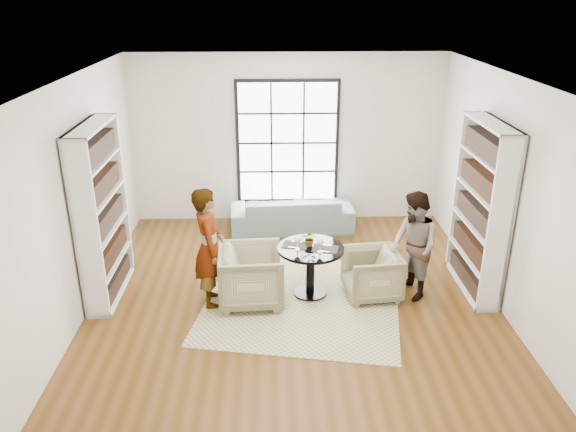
{
  "coord_description": "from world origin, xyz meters",
  "views": [
    {
      "loc": [
        -0.28,
        -6.71,
        4.0
      ],
      "look_at": [
        -0.07,
        0.4,
        1.09
      ],
      "focal_mm": 35.0,
      "sensor_mm": 36.0,
      "label": 1
    }
  ],
  "objects_px": {
    "armchair_left": "(251,276)",
    "person_left": "(209,247)",
    "pedestal_table": "(311,260)",
    "wine_glass_right": "(320,242)",
    "wine_glass_left": "(298,240)",
    "armchair_right": "(372,274)",
    "flower_centerpiece": "(310,239)",
    "sofa": "(292,213)",
    "person_right": "(414,246)"
  },
  "relations": [
    {
      "from": "person_left",
      "to": "person_right",
      "type": "distance_m",
      "value": 2.75
    },
    {
      "from": "sofa",
      "to": "wine_glass_left",
      "type": "xyz_separation_m",
      "value": [
        -0.01,
        -2.38,
        0.56
      ]
    },
    {
      "from": "person_left",
      "to": "wine_glass_right",
      "type": "distance_m",
      "value": 1.47
    },
    {
      "from": "wine_glass_left",
      "to": "flower_centerpiece",
      "type": "xyz_separation_m",
      "value": [
        0.18,
        0.14,
        -0.04
      ]
    },
    {
      "from": "pedestal_table",
      "to": "wine_glass_right",
      "type": "height_order",
      "value": "wine_glass_right"
    },
    {
      "from": "wine_glass_right",
      "to": "flower_centerpiece",
      "type": "height_order",
      "value": "flower_centerpiece"
    },
    {
      "from": "pedestal_table",
      "to": "wine_glass_left",
      "type": "bearing_deg",
      "value": -154.5
    },
    {
      "from": "pedestal_table",
      "to": "person_right",
      "type": "bearing_deg",
      "value": -2.7
    },
    {
      "from": "sofa",
      "to": "person_left",
      "type": "bearing_deg",
      "value": 60.82
    },
    {
      "from": "armchair_left",
      "to": "wine_glass_left",
      "type": "xyz_separation_m",
      "value": [
        0.62,
        0.09,
        0.48
      ]
    },
    {
      "from": "person_left",
      "to": "flower_centerpiece",
      "type": "height_order",
      "value": "person_left"
    },
    {
      "from": "pedestal_table",
      "to": "flower_centerpiece",
      "type": "xyz_separation_m",
      "value": [
        -0.01,
        0.05,
        0.31
      ]
    },
    {
      "from": "flower_centerpiece",
      "to": "person_right",
      "type": "bearing_deg",
      "value": -4.86
    },
    {
      "from": "pedestal_table",
      "to": "flower_centerpiece",
      "type": "height_order",
      "value": "flower_centerpiece"
    },
    {
      "from": "wine_glass_right",
      "to": "person_left",
      "type": "bearing_deg",
      "value": -179.17
    },
    {
      "from": "sofa",
      "to": "wine_glass_right",
      "type": "height_order",
      "value": "wine_glass_right"
    },
    {
      "from": "wine_glass_left",
      "to": "flower_centerpiece",
      "type": "height_order",
      "value": "flower_centerpiece"
    },
    {
      "from": "wine_glass_right",
      "to": "person_right",
      "type": "bearing_deg",
      "value": 3.97
    },
    {
      "from": "pedestal_table",
      "to": "wine_glass_left",
      "type": "height_order",
      "value": "wine_glass_left"
    },
    {
      "from": "person_right",
      "to": "pedestal_table",
      "type": "bearing_deg",
      "value": -106.37
    },
    {
      "from": "wine_glass_right",
      "to": "flower_centerpiece",
      "type": "relative_size",
      "value": 0.95
    },
    {
      "from": "armchair_right",
      "to": "flower_centerpiece",
      "type": "relative_size",
      "value": 3.46
    },
    {
      "from": "wine_glass_left",
      "to": "armchair_left",
      "type": "bearing_deg",
      "value": -172.0
    },
    {
      "from": "armchair_left",
      "to": "wine_glass_left",
      "type": "distance_m",
      "value": 0.79
    },
    {
      "from": "armchair_right",
      "to": "flower_centerpiece",
      "type": "distance_m",
      "value": 0.99
    },
    {
      "from": "wine_glass_right",
      "to": "flower_centerpiece",
      "type": "xyz_separation_m",
      "value": [
        -0.12,
        0.21,
        -0.04
      ]
    },
    {
      "from": "armchair_left",
      "to": "wine_glass_right",
      "type": "relative_size",
      "value": 4.27
    },
    {
      "from": "pedestal_table",
      "to": "wine_glass_right",
      "type": "distance_m",
      "value": 0.39
    },
    {
      "from": "sofa",
      "to": "wine_glass_left",
      "type": "height_order",
      "value": "wine_glass_left"
    },
    {
      "from": "person_right",
      "to": "wine_glass_left",
      "type": "distance_m",
      "value": 1.58
    },
    {
      "from": "armchair_right",
      "to": "armchair_left",
      "type": "bearing_deg",
      "value": -92.13
    },
    {
      "from": "armchair_left",
      "to": "person_left",
      "type": "relative_size",
      "value": 0.52
    },
    {
      "from": "wine_glass_right",
      "to": "wine_glass_left",
      "type": "bearing_deg",
      "value": 167.42
    },
    {
      "from": "armchair_left",
      "to": "person_left",
      "type": "height_order",
      "value": "person_left"
    },
    {
      "from": "person_right",
      "to": "flower_centerpiece",
      "type": "relative_size",
      "value": 7.06
    },
    {
      "from": "sofa",
      "to": "person_left",
      "type": "xyz_separation_m",
      "value": [
        -1.18,
        -2.46,
        0.52
      ]
    },
    {
      "from": "armchair_right",
      "to": "person_left",
      "type": "bearing_deg",
      "value": -93.08
    },
    {
      "from": "sofa",
      "to": "person_right",
      "type": "height_order",
      "value": "person_right"
    },
    {
      "from": "person_left",
      "to": "flower_centerpiece",
      "type": "relative_size",
      "value": 7.74
    },
    {
      "from": "armchair_left",
      "to": "wine_glass_right",
      "type": "xyz_separation_m",
      "value": [
        0.92,
        0.02,
        0.48
      ]
    },
    {
      "from": "pedestal_table",
      "to": "wine_glass_left",
      "type": "xyz_separation_m",
      "value": [
        -0.18,
        -0.09,
        0.35
      ]
    },
    {
      "from": "armchair_right",
      "to": "wine_glass_right",
      "type": "relative_size",
      "value": 3.64
    },
    {
      "from": "person_left",
      "to": "pedestal_table",
      "type": "bearing_deg",
      "value": -92.37
    },
    {
      "from": "armchair_right",
      "to": "wine_glass_left",
      "type": "relative_size",
      "value": 3.6
    },
    {
      "from": "wine_glass_left",
      "to": "pedestal_table",
      "type": "bearing_deg",
      "value": 25.5
    },
    {
      "from": "armchair_left",
      "to": "flower_centerpiece",
      "type": "bearing_deg",
      "value": -77.35
    },
    {
      "from": "sofa",
      "to": "armchair_right",
      "type": "distance_m",
      "value": 2.56
    },
    {
      "from": "sofa",
      "to": "pedestal_table",
      "type": "bearing_deg",
      "value": 90.84
    },
    {
      "from": "pedestal_table",
      "to": "sofa",
      "type": "height_order",
      "value": "pedestal_table"
    },
    {
      "from": "sofa",
      "to": "armchair_right",
      "type": "bearing_deg",
      "value": 109.82
    }
  ]
}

